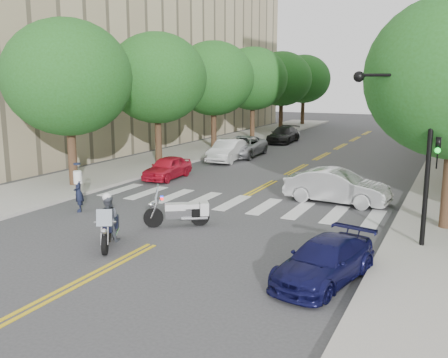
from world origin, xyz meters
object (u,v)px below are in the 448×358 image
Objects in this scene: motorcycle_parked at (183,212)px; sedan_blue at (325,261)px; motorcycle_police at (108,222)px; convertible at (337,187)px; officer_standing at (79,192)px.

motorcycle_parked is 0.55× the size of sedan_blue.
motorcycle_police is 10.67m from convertible.
sedan_blue is (6.19, -2.90, 0.02)m from motorcycle_parked.
motorcycle_parked reaches higher than convertible.
motorcycle_parked reaches higher than sedan_blue.
convertible is at bearing -70.22° from motorcycle_parked.
motorcycle_parked is at bearing 167.63° from sedan_blue.
officer_standing is at bearing 127.74° from convertible.
motorcycle_police is 1.23× the size of officer_standing.
convertible reaches higher than sedan_blue.
officer_standing is at bearing -67.72° from motorcycle_police.
convertible is 1.15× the size of sedan_blue.
officer_standing reaches higher than sedan_blue.
sedan_blue is at bearing -164.21° from convertible.
motorcycle_police is 7.25m from sedan_blue.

